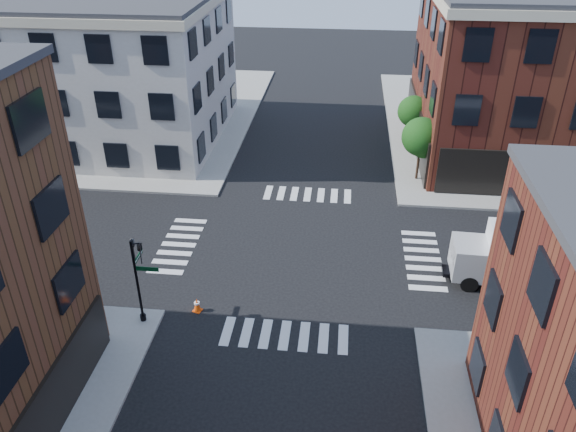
# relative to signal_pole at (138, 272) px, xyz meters

# --- Properties ---
(ground) EXTENTS (120.00, 120.00, 0.00)m
(ground) POSITION_rel_signal_pole_xyz_m (6.72, 6.68, -2.86)
(ground) COLOR black
(ground) RESTS_ON ground
(sidewalk_ne) EXTENTS (30.00, 30.00, 0.15)m
(sidewalk_ne) POSITION_rel_signal_pole_xyz_m (27.72, 27.68, -2.78)
(sidewalk_ne) COLOR gray
(sidewalk_ne) RESTS_ON ground
(sidewalk_nw) EXTENTS (30.00, 30.00, 0.15)m
(sidewalk_nw) POSITION_rel_signal_pole_xyz_m (-14.28, 27.68, -2.78)
(sidewalk_nw) COLOR gray
(sidewalk_nw) RESTS_ON ground
(building_nw) EXTENTS (22.00, 16.00, 11.00)m
(building_nw) POSITION_rel_signal_pole_xyz_m (-12.28, 22.68, 2.64)
(building_nw) COLOR #B8B2A8
(building_nw) RESTS_ON ground
(tree_near) EXTENTS (2.69, 2.69, 4.49)m
(tree_near) POSITION_rel_signal_pole_xyz_m (14.28, 16.65, 0.30)
(tree_near) COLOR black
(tree_near) RESTS_ON ground
(tree_far) EXTENTS (2.43, 2.43, 4.07)m
(tree_far) POSITION_rel_signal_pole_xyz_m (14.28, 22.65, 0.02)
(tree_far) COLOR black
(tree_far) RESTS_ON ground
(signal_pole) EXTENTS (1.29, 1.24, 4.60)m
(signal_pole) POSITION_rel_signal_pole_xyz_m (0.00, 0.00, 0.00)
(signal_pole) COLOR black
(signal_pole) RESTS_ON ground
(box_truck) EXTENTS (7.32, 2.46, 3.28)m
(box_truck) POSITION_rel_signal_pole_xyz_m (18.55, 4.86, -1.15)
(box_truck) COLOR silver
(box_truck) RESTS_ON ground
(traffic_cone) EXTENTS (0.50, 0.50, 0.73)m
(traffic_cone) POSITION_rel_signal_pole_xyz_m (2.27, 0.98, -2.51)
(traffic_cone) COLOR #F74C0A
(traffic_cone) RESTS_ON ground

